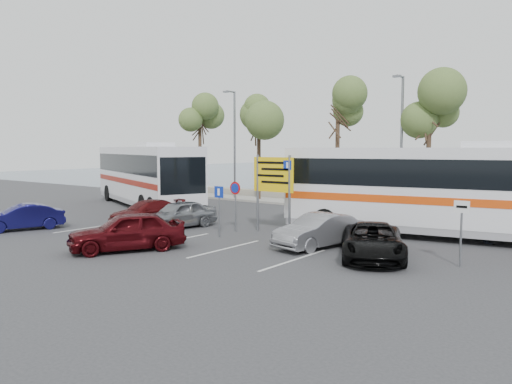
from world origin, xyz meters
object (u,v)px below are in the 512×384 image
Objects in this scene: suv_black at (373,241)px; pedestrian_near at (309,212)px; coach_bus_right at (439,193)px; car_maroon at (146,212)px; car_silver_b at (319,231)px; car_red at (127,231)px; pedestrian_far at (489,223)px; street_lamp_right at (401,137)px; direction_sign at (273,180)px; coach_bus_left at (146,177)px; car_blue at (22,217)px; street_lamp_left at (234,139)px; car_silver_a at (179,214)px.

pedestrian_near reaches higher than suv_black.
coach_bus_right reaches higher than car_maroon.
car_silver_b is at bearing -121.55° from coach_bus_right.
pedestrian_near is at bearing 138.80° from car_silver_b.
car_red is at bearing -177.66° from suv_black.
pedestrian_far is at bearing 156.97° from pedestrian_near.
street_lamp_right is 17.93m from car_red.
car_red is (-2.11, -6.70, -1.69)m from direction_sign.
coach_bus_left is 17.09m from car_silver_b.
car_maroon is 8.49m from pedestrian_near.
coach_bus_left is 13.82m from pedestrian_near.
direction_sign is 13.29m from coach_bus_left.
coach_bus_right reaches higher than car_silver_b.
coach_bus_right is at bearing 50.04° from car_blue.
direction_sign is 7.34m from car_maroon.
car_silver_b is (16.29, -5.00, -1.32)m from coach_bus_left.
street_lamp_left is at bearing 180.00° from street_lamp_right.
coach_bus_right reaches higher than car_blue.
direction_sign reaches higher than car_red.
pedestrian_far is (2.08, 0.00, -1.11)m from coach_bus_right.
car_maroon is 0.91× the size of suv_black.
street_lamp_left reaches higher than pedestrian_near.
street_lamp_left is at bearing 112.18° from car_blue.
car_maroon is at bearing -169.98° from car_silver_a.
car_maroon is 1.03× the size of car_silver_b.
car_silver_b is (3.43, -1.70, -1.77)m from direction_sign.
suv_black is 2.71× the size of pedestrian_far.
street_lamp_left is 14.22m from car_silver_a.
car_silver_a reaches higher than car_silver_b.
street_lamp_left is 15.06m from pedestrian_near.
car_silver_a is 1.05× the size of car_blue.
coach_bus_left is at bearing 144.42° from car_maroon.
car_silver_b is at bearing 4.43° from car_maroon.
car_blue is (-5.50, -5.00, -0.06)m from car_silver_a.
car_maroon is (-13.40, -5.00, -1.35)m from coach_bus_right.
street_lamp_left reaches higher than pedestrian_far.
pedestrian_near is (10.83, 8.50, 0.23)m from car_blue.
car_maroon is at bearing 77.04° from car_blue.
street_lamp_left is 2.23× the size of direction_sign.
street_lamp_left reaches higher than car_maroon.
direction_sign is 0.79× the size of suv_black.
car_blue is 0.93× the size of car_silver_b.
car_red is at bearing 36.95° from pedestrian_near.
pedestrian_near is at bearing 65.27° from direction_sign.
car_silver_b is at bearing 10.02° from car_silver_a.
pedestrian_far is (2.58, 5.63, 0.21)m from suv_black.
direction_sign is at bearing 102.10° from car_red.
coach_bus_right is 2.36m from pedestrian_far.
pedestrian_far is at bearing -46.86° from street_lamp_right.
street_lamp_right is 1.99× the size of car_silver_b.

